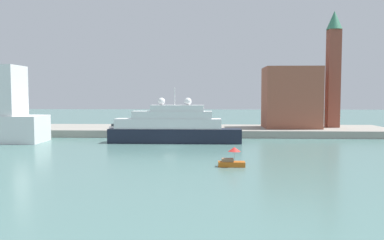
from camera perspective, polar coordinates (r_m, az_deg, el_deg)
The scene contains 9 objects.
ground at distance 76.90m, azimuth -3.28°, elevation -4.06°, with size 400.00×400.00×0.00m, color slate.
quay_dock at distance 102.77m, azimuth -1.83°, elevation -1.58°, with size 110.00×20.46×1.77m, color gray.
large_yacht at distance 83.23m, azimuth -2.88°, elevation -1.12°, with size 28.81×4.08×12.05m.
small_motorboat at distance 56.27m, azimuth 5.96°, elevation -5.87°, with size 3.89×1.80×2.88m.
harbor_building at distance 104.18m, azimuth 14.56°, elevation 3.26°, with size 14.20×10.54×15.95m, color #93513D.
bell_tower at distance 109.24m, azimuth 20.35°, elevation 7.74°, with size 4.12×4.12×30.83m.
parked_car at distance 98.63m, azimuth -11.10°, elevation -1.01°, with size 3.97×1.83×1.40m.
person_figure at distance 101.88m, azimuth -7.61°, elevation -0.71°, with size 0.36×0.36×1.71m.
mooring_bollard at distance 93.19m, azimuth 1.58°, elevation -1.36°, with size 0.38×0.38×0.71m, color black.
Camera 1 is at (7.61, -75.81, 10.47)m, focal length 35.74 mm.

